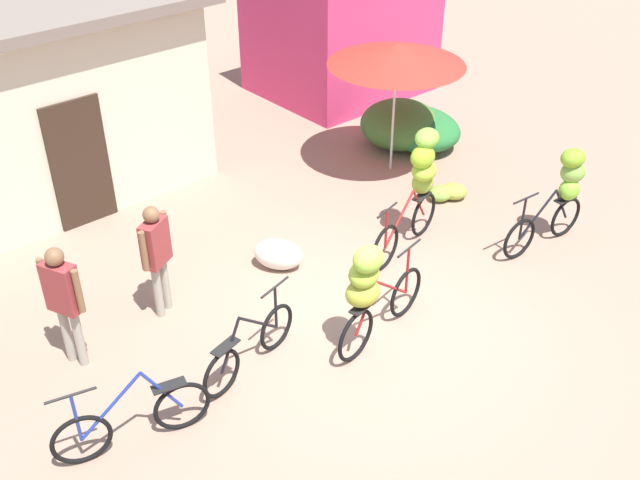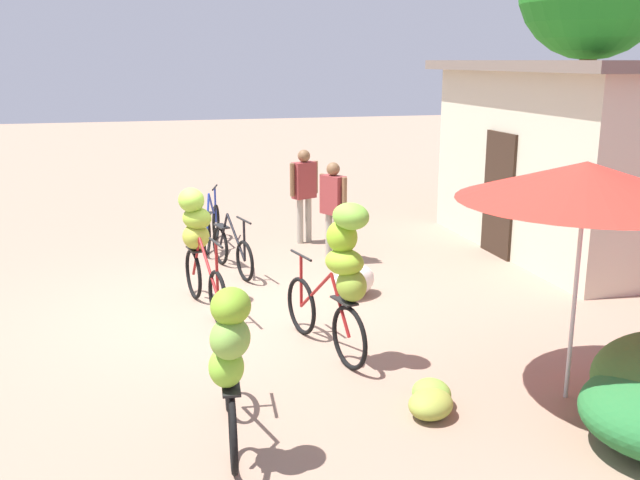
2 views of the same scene
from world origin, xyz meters
name	(u,v)px [view 1 (image 1 of 2)]	position (x,y,z in m)	size (l,w,h in m)	color
ground_plane	(369,326)	(0.00, 0.00, 0.00)	(60.00, 60.00, 0.00)	#957762
building_low	(24,94)	(-1.50, 6.41, 1.57)	(5.29, 3.93, 3.10)	beige
shop_pink	(340,31)	(5.12, 6.20, 1.25)	(3.20, 2.80, 2.50)	#D3376B
hedge_bush_front_left	(400,124)	(4.07, 3.41, 0.42)	(1.47, 1.46, 0.84)	#3B6C2D
hedge_bush_front_right	(417,128)	(4.32, 3.22, 0.33)	(1.44, 1.72, 0.67)	#256D32
market_umbrella	(397,54)	(3.28, 2.85, 2.07)	(2.26, 2.26, 2.25)	beige
bicycle_leftmost	(132,420)	(-3.20, 0.23, 0.35)	(1.64, 0.48, 0.96)	black
bicycle_near_pile	(250,347)	(-1.60, 0.36, 0.33)	(1.56, 0.42, 0.92)	black
bicycle_center_loaded	(370,287)	(-0.28, -0.25, 0.91)	(1.74, 0.51, 1.53)	black
bicycle_by_shop	(419,179)	(1.93, 1.02, 1.03)	(1.74, 0.60, 1.74)	black
bicycle_rightmost	(563,189)	(3.50, -0.35, 0.86)	(1.65, 0.42, 1.46)	black
banana_pile_on_ground	(448,192)	(3.22, 1.50, 0.12)	(0.72, 0.59, 0.25)	olive
produce_sack	(278,254)	(-0.06, 1.79, 0.22)	(0.70, 0.44, 0.44)	silver
person_vendor	(156,250)	(-1.80, 1.99, 0.96)	(0.52, 0.36, 1.58)	gray
person_bystander	(63,295)	(-3.09, 1.83, 0.99)	(0.34, 0.54, 1.63)	gray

